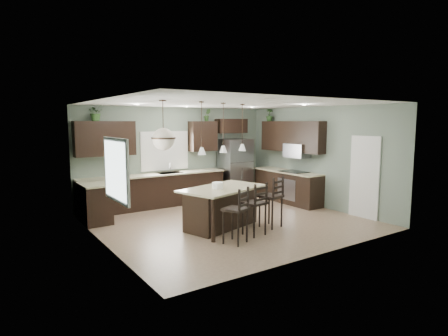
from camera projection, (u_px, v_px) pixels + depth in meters
ground at (230, 222)px, 8.98m from camera, size 6.00×6.00×0.00m
pantry_door at (364, 177)px, 9.23m from camera, size 0.04×0.82×2.04m
window_back at (165, 151)px, 10.82m from camera, size 1.35×0.02×1.00m
window_left at (115, 170)px, 6.48m from camera, size 0.02×1.10×1.00m
left_return_cabs at (95, 204)px, 8.83m from camera, size 0.60×0.90×0.90m
left_return_countertop at (95, 184)px, 8.78m from camera, size 0.66×0.96×0.04m
back_lower_cabs at (155, 191)px, 10.47m from camera, size 4.20×0.60×0.90m
back_countertop at (155, 175)px, 10.40m from camera, size 4.20×0.66×0.04m
sink_inset at (170, 173)px, 10.65m from camera, size 0.70×0.45×0.01m
faucet at (170, 168)px, 10.60m from camera, size 0.02×0.02×0.28m
back_upper_left at (105, 139)px, 9.67m from camera, size 1.55×0.34×0.90m
back_upper_right at (203, 136)px, 11.31m from camera, size 0.85×0.34×0.90m
fridge_header at (231, 126)px, 11.86m from camera, size 1.05×0.34×0.45m
right_lower_cabs at (287, 187)px, 11.15m from camera, size 0.60×2.35×0.90m
right_countertop at (287, 171)px, 11.08m from camera, size 0.66×2.35×0.04m
cooktop at (294, 172)px, 10.85m from camera, size 0.58×0.75×0.02m
wall_oven_front at (286, 189)px, 10.75m from camera, size 0.01×0.72×0.60m
right_upper_cabs at (292, 137)px, 11.04m from camera, size 0.34×2.35×0.90m
microwave at (297, 151)px, 10.83m from camera, size 0.40×0.75×0.40m
refrigerator at (235, 168)px, 11.76m from camera, size 0.90×0.74×1.85m
kitchen_island at (223, 208)px, 8.41m from camera, size 2.19×1.63×0.92m
serving_dish at (218, 186)px, 8.19m from camera, size 0.24×0.24×0.14m
bar_stool_left at (235, 215)px, 7.31m from camera, size 0.55×0.55×1.13m
bar_stool_center at (254, 209)px, 7.86m from camera, size 0.47×0.47×1.13m
bar_stool_right at (271, 202)px, 8.45m from camera, size 0.52×0.52×1.17m
pendant_left at (202, 128)px, 7.65m from camera, size 0.17×0.17×1.10m
pendant_center at (223, 128)px, 8.19m from camera, size 0.17×0.17×1.10m
pendant_right at (242, 127)px, 8.73m from camera, size 0.17×0.17×1.10m
chandelier at (163, 125)px, 7.18m from camera, size 0.47×0.47×0.97m
plant_back_left at (96, 112)px, 9.45m from camera, size 0.48×0.45×0.44m
plant_back_right at (207, 115)px, 11.28m from camera, size 0.25×0.23×0.37m
plant_right_wall at (269, 115)px, 11.74m from camera, size 0.27×0.27×0.39m
room_shell at (230, 151)px, 8.78m from camera, size 6.00×6.00×6.00m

